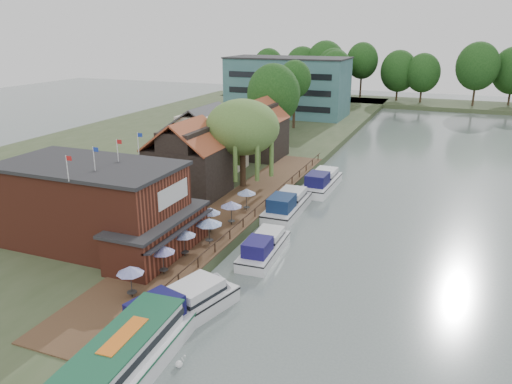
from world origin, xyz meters
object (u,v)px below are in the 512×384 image
at_px(umbrella_5, 231,213).
at_px(cruiser_0, 179,305).
at_px(pub, 111,207).
at_px(cottage_b, 205,139).
at_px(willow, 243,144).
at_px(cruiser_3, 322,179).
at_px(umbrella_1, 163,260).
at_px(hotel_block, 288,86).
at_px(umbrella_2, 184,243).
at_px(swan, 179,364).
at_px(cruiser_1, 264,244).
at_px(cottage_c, 259,129).
at_px(umbrella_3, 209,231).
at_px(umbrella_0, 131,282).
at_px(umbrella_6, 246,200).
at_px(tour_boat, 119,362).
at_px(cottage_a, 188,158).
at_px(cruiser_2, 287,202).
at_px(umbrella_4, 210,220).

distance_m(umbrella_5, cruiser_0, 15.25).
height_order(pub, cottage_b, cottage_b).
relative_size(willow, cruiser_3, 1.00).
bearing_deg(umbrella_1, cruiser_3, 80.10).
bearing_deg(umbrella_5, cottage_b, 124.14).
bearing_deg(hotel_block, umbrella_2, -78.24).
distance_m(cruiser_0, swan, 4.97).
height_order(pub, cruiser_1, pub).
height_order(cottage_c, umbrella_3, cottage_c).
relative_size(umbrella_0, umbrella_3, 1.00).
bearing_deg(cruiser_0, umbrella_6, 114.90).
bearing_deg(swan, umbrella_6, 103.28).
height_order(willow, umbrella_2, willow).
bearing_deg(tour_boat, willow, 98.48).
distance_m(cottage_a, cruiser_1, 16.86).
height_order(cruiser_2, tour_boat, tour_boat).
height_order(hotel_block, cruiser_0, hotel_block).
bearing_deg(swan, umbrella_2, 117.95).
xyz_separation_m(umbrella_4, cruiser_1, (5.63, -0.84, -1.18)).
distance_m(umbrella_4, tour_boat, 19.76).
bearing_deg(hotel_block, cottage_a, -82.87).
xyz_separation_m(willow, cruiser_1, (8.45, -14.96, -5.11)).
height_order(umbrella_1, umbrella_6, same).
relative_size(cottage_c, umbrella_1, 3.58).
relative_size(umbrella_0, umbrella_2, 1.00).
xyz_separation_m(hotel_block, umbrella_4, (14.33, -65.12, -4.86)).
xyz_separation_m(umbrella_4, umbrella_5, (1.06, 2.33, 0.00)).
relative_size(cruiser_1, swan, 20.95).
distance_m(umbrella_2, cruiser_1, 7.10).
bearing_deg(cruiser_3, umbrella_5, -102.96).
height_order(cottage_b, umbrella_4, cottage_b).
distance_m(hotel_block, cruiser_0, 80.07).
xyz_separation_m(hotel_block, cruiser_1, (19.95, -65.96, -6.05)).
distance_m(cottage_a, umbrella_5, 11.19).
bearing_deg(umbrella_3, umbrella_5, 91.01).
bearing_deg(cottage_a, pub, -86.19).
height_order(cottage_a, cruiser_0, cottage_a).
distance_m(cottage_b, cruiser_3, 16.25).
distance_m(umbrella_1, umbrella_6, 15.26).
bearing_deg(umbrella_0, umbrella_4, 91.01).
relative_size(cottage_a, swan, 19.55).
height_order(umbrella_0, umbrella_2, same).
bearing_deg(cottage_b, umbrella_3, -62.04).
distance_m(cottage_b, umbrella_3, 24.65).
bearing_deg(umbrella_0, cruiser_2, 80.14).
bearing_deg(cruiser_2, cottage_c, 119.13).
height_order(umbrella_6, cruiser_3, umbrella_6).
distance_m(cottage_c, willow, 14.46).
distance_m(umbrella_6, cruiser_0, 19.30).
bearing_deg(umbrella_2, swan, -62.05).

